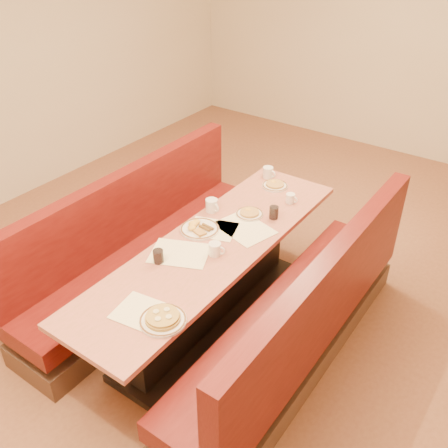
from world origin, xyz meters
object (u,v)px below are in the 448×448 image
Objects in this scene: booth_left at (143,252)px; booth_right at (300,325)px; coffee_mug_c at (291,198)px; coffee_mug_d at (268,172)px; coffee_mug_a at (215,249)px; soda_tumbler_near at (158,256)px; soda_tumbler_mid at (274,212)px; diner_table at (214,284)px; coffee_mug_b at (212,205)px; eggs_plate at (199,228)px; pancake_plate at (163,319)px.

booth_left and booth_right have the same top height.
coffee_mug_d reaches higher than coffee_mug_c.
soda_tumbler_near reaches higher than coffee_mug_a.
soda_tumbler_near is at bearing -110.27° from soda_tumbler_mid.
soda_tumbler_near is at bearing -113.91° from diner_table.
coffee_mug_c is (0.44, 0.48, -0.01)m from coffee_mug_b.
booth_right is at bearing -4.75° from coffee_mug_b.
booth_left is 8.64× the size of eggs_plate.
coffee_mug_d is 0.67m from soda_tumbler_mid.
booth_left is 9.00× the size of pancake_plate.
booth_right is 1.09m from coffee_mug_c.
booth_left is (-0.73, 0.00, -0.01)m from diner_table.
booth_right is 1.01m from eggs_plate.
coffee_mug_d is at bearing 64.64° from booth_left.
diner_table is 0.73m from booth_right.
diner_table is at bearing 180.00° from booth_right.
coffee_mug_d is at bearing 99.49° from coffee_mug_b.
soda_tumbler_mid is (-0.56, 0.55, 0.44)m from booth_right.
soda_tumbler_near is 1.00m from soda_tumbler_mid.
coffee_mug_d is at bearing 100.88° from diner_table.
coffee_mug_a is (0.09, -0.10, 0.42)m from diner_table.
diner_table is at bearing -71.92° from coffee_mug_d.
coffee_mug_c is at bearing -28.71° from coffee_mug_d.
soda_tumbler_mid is (0.08, 0.65, 0.00)m from coffee_mug_a.
coffee_mug_a is at bearing -7.00° from booth_left.
coffee_mug_c reaches higher than pancake_plate.
eggs_plate is 2.92× the size of soda_tumbler_mid.
booth_right is 25.25× the size of soda_tumbler_mid.
diner_table is 0.44m from coffee_mug_a.
soda_tumbler_mid is at bearing 69.53° from coffee_mug_a.
diner_table is at bearing 105.74° from pancake_plate.
coffee_mug_a is 1.24m from coffee_mug_d.
eggs_plate reaches higher than diner_table.
soda_tumbler_near reaches higher than diner_table.
soda_tumbler_near is at bearing -35.16° from booth_left.
soda_tumbler_mid is at bearing -86.88° from coffee_mug_c.
eggs_plate is 2.79× the size of coffee_mug_c.
coffee_mug_c is at bearing 61.64° from coffee_mug_b.
soda_tumbler_mid is at bearing 69.73° from soda_tumbler_near.
soda_tumbler_near reaches higher than eggs_plate.
diner_table is at bearing -99.68° from coffee_mug_c.
booth_right is 1.16m from coffee_mug_b.
coffee_mug_c is at bearing 92.20° from pancake_plate.
coffee_mug_b is (-0.08, 0.28, 0.04)m from eggs_plate.
soda_tumbler_near is at bearing -67.77° from coffee_mug_b.
coffee_mug_b reaches higher than diner_table.
booth_left is at bearing -108.15° from coffee_mug_d.
coffee_mug_b is at bearing 107.09° from eggs_plate.
eggs_plate is 0.29m from coffee_mug_b.
coffee_mug_b is 1.30× the size of coffee_mug_c.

